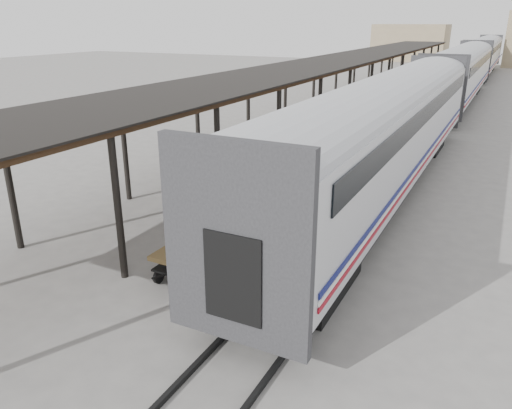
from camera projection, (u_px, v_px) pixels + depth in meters
The scene contains 10 objects.
ground at pixel (206, 257), 14.66m from camera, with size 160.00×160.00×0.00m, color slate.
train at pixel (461, 71), 40.63m from camera, with size 3.45×76.01×4.01m.
canopy at pixel (347, 59), 34.79m from camera, with size 4.90×64.30×4.15m.
rails at pixel (457, 103), 41.71m from camera, with size 1.54×150.00×0.12m.
building_left at pixel (410, 43), 86.45m from camera, with size 12.00×8.00×6.00m, color tan.
baggage_cart at pixel (194, 251), 13.58m from camera, with size 1.29×2.42×0.86m.
suitcase_stack at pixel (198, 233), 13.72m from camera, with size 1.31×1.17×0.57m.
luggage_tug at pixel (331, 131), 28.15m from camera, with size 1.50×1.89×1.46m.
porter at pixel (186, 227), 12.58m from camera, with size 0.58×0.38×1.59m, color navy.
pedestrian at pixel (291, 136), 25.98m from camera, with size 1.07×0.44×1.82m, color black.
Camera 1 is at (7.30, -11.12, 6.54)m, focal length 35.00 mm.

